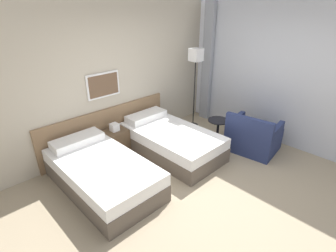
% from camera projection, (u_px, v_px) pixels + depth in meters
% --- Properties ---
extents(ground_plane, '(16.00, 16.00, 0.00)m').
position_uv_depth(ground_plane, '(208.00, 188.00, 4.03)').
color(ground_plane, gray).
extents(wall_headboard, '(10.00, 0.10, 2.70)m').
position_uv_depth(wall_headboard, '(119.00, 79.00, 4.87)').
color(wall_headboard, '#B7AD99').
rests_on(wall_headboard, ground_plane).
extents(wall_window, '(0.21, 4.65, 2.70)m').
position_uv_depth(wall_window, '(291.00, 77.00, 4.83)').
color(wall_window, white).
rests_on(wall_window, ground_plane).
extents(bed_near_door, '(1.04, 1.90, 0.60)m').
position_uv_depth(bed_near_door, '(102.00, 173.00, 3.98)').
color(bed_near_door, brown).
rests_on(bed_near_door, ground_plane).
extents(bed_near_window, '(1.04, 1.90, 0.60)m').
position_uv_depth(bed_near_window, '(170.00, 141.00, 4.91)').
color(bed_near_window, brown).
rests_on(bed_near_window, ground_plane).
extents(nightstand, '(0.43, 0.35, 0.59)m').
position_uv_depth(nightstand, '(116.00, 141.00, 4.91)').
color(nightstand, brown).
rests_on(nightstand, ground_plane).
extents(floor_lamp, '(0.24, 0.24, 1.74)m').
position_uv_depth(floor_lamp, '(196.00, 62.00, 5.48)').
color(floor_lamp, black).
rests_on(floor_lamp, ground_plane).
extents(side_table, '(0.41, 0.41, 0.50)m').
position_uv_depth(side_table, '(218.00, 127.00, 5.21)').
color(side_table, black).
rests_on(side_table, ground_plane).
extents(armchair, '(0.88, 0.96, 0.77)m').
position_uv_depth(armchair, '(253.00, 137.00, 4.99)').
color(armchair, navy).
rests_on(armchair, ground_plane).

